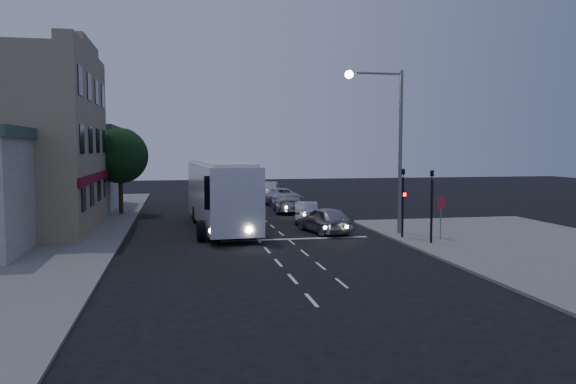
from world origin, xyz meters
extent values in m
plane|color=black|center=(0.00, 0.00, 0.00)|extent=(120.00, 120.00, 0.00)
cube|color=slate|center=(13.00, -4.00, 0.06)|extent=(12.00, 24.00, 0.12)
cube|color=slate|center=(-13.00, 8.00, 0.06)|extent=(12.00, 50.00, 0.12)
cube|color=silver|center=(0.00, -10.00, 0.01)|extent=(0.12, 1.60, 0.01)
cube|color=silver|center=(0.00, -7.00, 0.01)|extent=(0.12, 1.60, 0.01)
cube|color=silver|center=(0.00, -4.00, 0.01)|extent=(0.12, 1.60, 0.01)
cube|color=silver|center=(0.00, -1.00, 0.01)|extent=(0.12, 1.60, 0.01)
cube|color=silver|center=(0.00, 2.00, 0.01)|extent=(0.12, 1.60, 0.01)
cube|color=silver|center=(0.00, 5.00, 0.01)|extent=(0.12, 1.60, 0.01)
cube|color=silver|center=(0.00, 8.00, 0.01)|extent=(0.12, 1.60, 0.01)
cube|color=silver|center=(0.00, 11.00, 0.01)|extent=(0.12, 1.60, 0.01)
cube|color=silver|center=(0.00, 14.00, 0.01)|extent=(0.12, 1.60, 0.01)
cube|color=silver|center=(0.00, 17.00, 0.01)|extent=(0.12, 1.60, 0.01)
cube|color=silver|center=(1.60, -8.00, 0.01)|extent=(0.10, 1.50, 0.01)
cube|color=silver|center=(1.60, -5.00, 0.01)|extent=(0.10, 1.50, 0.01)
cube|color=silver|center=(1.60, -2.00, 0.01)|extent=(0.10, 1.50, 0.01)
cube|color=silver|center=(1.60, 1.00, 0.01)|extent=(0.10, 1.50, 0.01)
cube|color=silver|center=(1.60, 4.00, 0.01)|extent=(0.10, 1.50, 0.01)
cube|color=silver|center=(1.60, 7.00, 0.01)|extent=(0.10, 1.50, 0.01)
cube|color=silver|center=(1.60, 10.00, 0.01)|extent=(0.10, 1.50, 0.01)
cube|color=silver|center=(1.60, 13.00, 0.01)|extent=(0.10, 1.50, 0.01)
cube|color=silver|center=(1.60, 16.00, 0.01)|extent=(0.10, 1.50, 0.01)
cube|color=silver|center=(1.60, 19.00, 0.01)|extent=(0.10, 1.50, 0.01)
cube|color=silver|center=(2.00, 2.00, 0.01)|extent=(8.00, 0.35, 0.01)
cube|color=silver|center=(-1.62, 6.89, 2.14)|extent=(3.51, 13.33, 3.52)
cube|color=silver|center=(-1.62, 6.89, 3.96)|extent=(3.05, 12.87, 0.20)
cube|color=black|center=(-1.62, 0.34, 2.69)|extent=(2.53, 0.28, 1.65)
cube|color=black|center=(-0.24, 7.44, 2.86)|extent=(0.68, 10.98, 0.99)
cube|color=black|center=(-3.01, 7.44, 2.86)|extent=(0.68, 10.98, 0.99)
cube|color=#B40003|center=(-0.23, 7.99, 1.65)|extent=(0.38, 6.04, 1.54)
cube|color=#B40003|center=(-3.02, 7.99, 1.65)|extent=(0.38, 6.04, 1.54)
cylinder|color=black|center=(-3.00, 2.27, 0.55)|extent=(0.45, 1.12, 1.10)
cylinder|color=black|center=(-0.25, 2.27, 0.55)|extent=(0.45, 1.12, 1.10)
cylinder|color=black|center=(-3.00, 9.64, 0.55)|extent=(0.45, 1.12, 1.10)
cylinder|color=black|center=(-0.25, 9.64, 0.55)|extent=(0.45, 1.12, 1.10)
cylinder|color=black|center=(-3.00, 11.50, 0.55)|extent=(0.45, 1.12, 1.10)
cylinder|color=black|center=(-0.25, 11.50, 0.55)|extent=(0.45, 1.12, 1.10)
cylinder|color=#FFF2CC|center=(-2.56, 0.27, 0.82)|extent=(0.29, 0.07, 0.29)
cylinder|color=#FFF2CC|center=(-0.69, 0.27, 0.82)|extent=(0.29, 0.07, 0.29)
imported|color=#9E9FA3|center=(4.11, 3.80, 0.76)|extent=(2.69, 4.75, 1.52)
imported|color=#A8A8B7|center=(4.11, 8.57, 0.68)|extent=(2.27, 4.36, 1.37)
imported|color=#A9A8B2|center=(4.05, 14.58, 0.74)|extent=(2.51, 5.28, 1.48)
imported|color=#ACABBE|center=(4.40, 19.99, 0.74)|extent=(2.96, 5.53, 1.48)
imported|color=silver|center=(4.46, 26.02, 0.83)|extent=(2.89, 5.29, 1.65)
cylinder|color=black|center=(7.60, 0.80, 1.72)|extent=(0.12, 0.12, 3.20)
imported|color=black|center=(7.60, 0.80, 3.77)|extent=(0.15, 0.18, 0.90)
cube|color=black|center=(7.60, 0.62, 2.42)|extent=(0.25, 0.12, 0.30)
cube|color=#FF0C0C|center=(7.60, 0.55, 2.42)|extent=(0.16, 0.02, 0.18)
cylinder|color=black|center=(8.30, -1.20, 1.72)|extent=(0.12, 0.12, 3.20)
imported|color=black|center=(8.30, -1.20, 3.77)|extent=(0.18, 0.15, 0.90)
cylinder|color=slate|center=(9.30, -0.20, 1.12)|extent=(0.06, 0.06, 2.00)
cube|color=#B31D2D|center=(9.30, -0.27, 2.02)|extent=(0.45, 0.03, 0.60)
cylinder|color=slate|center=(8.00, 2.20, 4.62)|extent=(0.20, 0.20, 9.00)
cylinder|color=slate|center=(6.50, 2.20, 8.92)|extent=(3.00, 0.12, 0.12)
sphere|color=#FFBF59|center=(5.00, 2.20, 8.82)|extent=(0.44, 0.44, 0.44)
cube|color=gray|center=(-14.00, 8.00, 5.12)|extent=(10.00, 12.00, 10.00)
cube|color=gray|center=(-9.50, 8.00, 10.37)|extent=(1.00, 12.00, 0.50)
cube|color=gray|center=(-9.50, 8.00, 10.87)|extent=(1.00, 6.00, 0.50)
cube|color=maroon|center=(-8.95, 8.00, 3.12)|extent=(0.15, 12.00, 0.50)
cube|color=black|center=(-8.98, 3.50, 2.32)|extent=(0.06, 1.30, 1.50)
cube|color=black|center=(-8.98, 6.50, 2.32)|extent=(0.06, 1.30, 1.50)
cube|color=black|center=(-8.98, 9.50, 2.32)|extent=(0.06, 1.30, 1.50)
cube|color=black|center=(-8.98, 12.50, 2.32)|extent=(0.06, 1.30, 1.50)
cube|color=black|center=(-8.98, 3.50, 5.32)|extent=(0.06, 1.30, 1.50)
cube|color=black|center=(-8.98, 6.50, 5.32)|extent=(0.06, 1.30, 1.50)
cube|color=black|center=(-8.98, 9.50, 5.32)|extent=(0.06, 1.30, 1.50)
cube|color=black|center=(-8.98, 12.50, 5.32)|extent=(0.06, 1.30, 1.50)
cube|color=black|center=(-8.98, 3.50, 8.32)|extent=(0.06, 1.30, 1.50)
cube|color=black|center=(-8.98, 6.50, 8.32)|extent=(0.06, 1.30, 1.50)
cube|color=black|center=(-8.98, 9.50, 8.32)|extent=(0.06, 1.30, 1.50)
cube|color=black|center=(-8.98, 12.50, 8.32)|extent=(0.06, 1.30, 1.50)
cube|color=gray|center=(-13.50, 20.00, 3.12)|extent=(9.00, 9.00, 6.00)
cube|color=#3E5347|center=(-13.50, 20.00, 6.37)|extent=(9.40, 9.40, 0.50)
cylinder|color=black|center=(-8.20, 15.00, 1.52)|extent=(0.32, 0.32, 2.80)
sphere|color=black|center=(-8.20, 15.00, 4.32)|extent=(4.00, 4.00, 4.00)
sphere|color=black|center=(-8.00, 15.60, 5.02)|extent=(2.60, 2.60, 2.60)
sphere|color=black|center=(-8.50, 14.40, 4.72)|extent=(2.40, 2.40, 2.40)
camera|label=1|loc=(-4.16, -27.15, 4.86)|focal=35.00mm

